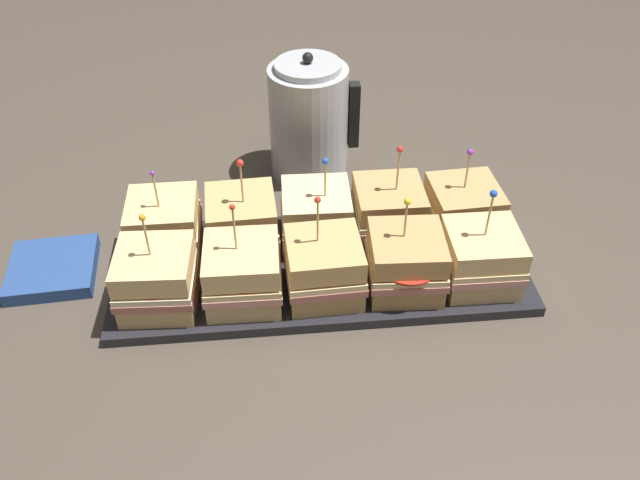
{
  "coord_description": "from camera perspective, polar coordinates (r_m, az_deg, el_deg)",
  "views": [
    {
      "loc": [
        -0.08,
        -0.83,
        0.77
      ],
      "look_at": [
        0.0,
        0.0,
        0.07
      ],
      "focal_mm": 38.0,
      "sensor_mm": 36.0,
      "label": 1
    }
  ],
  "objects": [
    {
      "name": "sandwich_back_far_right",
      "position": [
        1.18,
        11.94,
        2.47
      ],
      "size": [
        0.12,
        0.12,
        0.17
      ],
      "color": "tan",
      "rests_on": "serving_platter"
    },
    {
      "name": "sandwich_back_left",
      "position": [
        1.14,
        -6.59,
        1.44
      ],
      "size": [
        0.12,
        0.12,
        0.18
      ],
      "color": "tan",
      "rests_on": "serving_platter"
    },
    {
      "name": "sandwich_front_right",
      "position": [
        1.06,
        7.22,
        -1.91
      ],
      "size": [
        0.12,
        0.13,
        0.17
      ],
      "color": "tan",
      "rests_on": "serving_platter"
    },
    {
      "name": "sandwich_back_right",
      "position": [
        1.16,
        5.78,
        2.34
      ],
      "size": [
        0.12,
        0.12,
        0.18
      ],
      "color": "tan",
      "rests_on": "serving_platter"
    },
    {
      "name": "sandwich_back_center",
      "position": [
        1.14,
        -0.16,
        1.97
      ],
      "size": [
        0.12,
        0.12,
        0.17
      ],
      "color": "beige",
      "rests_on": "serving_platter"
    },
    {
      "name": "kettle_steel",
      "position": [
        1.32,
        -0.93,
        10.05
      ],
      "size": [
        0.17,
        0.15,
        0.25
      ],
      "color": "#B7BABF",
      "rests_on": "ground_plane"
    },
    {
      "name": "sandwich_front_far_right",
      "position": [
        1.09,
        13.39,
        -1.46
      ],
      "size": [
        0.12,
        0.12,
        0.18
      ],
      "color": "#DBB77A",
      "rests_on": "serving_platter"
    },
    {
      "name": "serving_platter",
      "position": [
        1.13,
        0.0,
        -2.38
      ],
      "size": [
        0.68,
        0.27,
        0.02
      ],
      "color": "#232328",
      "rests_on": "ground_plane"
    },
    {
      "name": "napkin_stack",
      "position": [
        1.21,
        -21.59,
        -2.26
      ],
      "size": [
        0.15,
        0.15,
        0.02
      ],
      "color": "navy",
      "rests_on": "ground_plane"
    },
    {
      "name": "ground_plane",
      "position": [
        1.14,
        0.0,
        -2.72
      ],
      "size": [
        6.0,
        6.0,
        0.0
      ],
      "primitive_type": "plane",
      "color": "#4C4238"
    },
    {
      "name": "sandwich_front_left",
      "position": [
        1.04,
        -6.53,
        -2.89
      ],
      "size": [
        0.12,
        0.12,
        0.18
      ],
      "color": "#DBB77A",
      "rests_on": "serving_platter"
    },
    {
      "name": "sandwich_front_center",
      "position": [
        1.04,
        0.24,
        -2.39
      ],
      "size": [
        0.12,
        0.12,
        0.18
      ],
      "color": "tan",
      "rests_on": "serving_platter"
    },
    {
      "name": "sandwich_front_far_left",
      "position": [
        1.05,
        -13.59,
        -3.23
      ],
      "size": [
        0.12,
        0.12,
        0.17
      ],
      "color": "#DBB77A",
      "rests_on": "serving_platter"
    },
    {
      "name": "sandwich_back_far_left",
      "position": [
        1.15,
        -12.96,
        1.1
      ],
      "size": [
        0.12,
        0.12,
        0.17
      ],
      "color": "#DBB77A",
      "rests_on": "serving_platter"
    }
  ]
}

